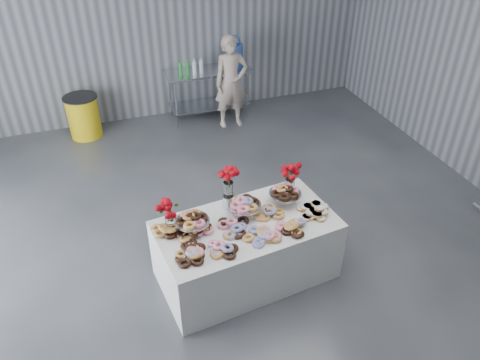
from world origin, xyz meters
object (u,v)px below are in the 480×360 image
object	(u,v)px
prep_table	(208,85)
trash_barrel	(84,116)
display_table	(246,250)
water_jug	(235,53)
person	(231,82)

from	to	relation	value
prep_table	trash_barrel	distance (m)	2.21
display_table	prep_table	bearing A→B (deg)	79.96
display_table	water_jug	world-z (taller)	water_jug
trash_barrel	person	bearing A→B (deg)	-9.50
display_table	trash_barrel	bearing A→B (deg)	110.54
display_table	prep_table	size ratio (longest dim) A/B	1.27
prep_table	person	bearing A→B (deg)	-54.86
prep_table	water_jug	xyz separation A→B (m)	(0.50, -0.00, 0.53)
display_table	water_jug	bearing A→B (deg)	73.14
display_table	water_jug	size ratio (longest dim) A/B	3.43
prep_table	person	distance (m)	0.54
display_table	prep_table	distance (m)	4.04
trash_barrel	water_jug	bearing A→B (deg)	0.00
prep_table	trash_barrel	bearing A→B (deg)	-180.00
person	trash_barrel	bearing A→B (deg)	170.37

